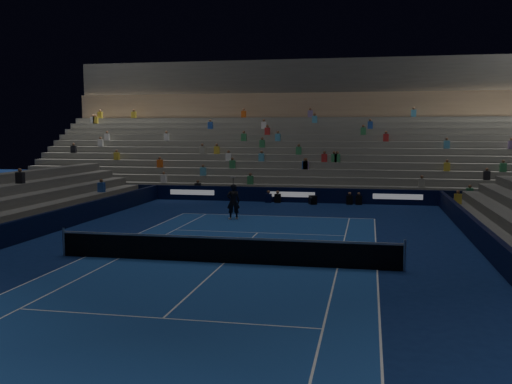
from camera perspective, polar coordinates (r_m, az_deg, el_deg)
The scene contains 8 objects.
ground at distance 21.29m, azimuth -3.15°, elevation -7.04°, with size 90.00×90.00×0.00m, color navy.
court_surface at distance 21.29m, azimuth -3.16°, elevation -7.03°, with size 10.97×23.77×0.01m, color navy.
sponsor_barrier_far at distance 39.16m, azimuth 3.55°, elevation -0.29°, with size 44.00×0.25×1.00m, color black.
sponsor_barrier_east at distance 21.04m, azimuth 23.54°, elevation -6.31°, with size 0.25×37.00×1.00m, color black.
grandstand_main at distance 48.28m, azimuth 5.06°, elevation 4.32°, with size 44.00×15.20×11.20m.
tennis_net at distance 21.18m, azimuth -3.16°, elevation -5.71°, with size 12.90×0.10×1.10m.
tennis_player at distance 31.49m, azimuth -2.26°, elevation -0.96°, with size 0.71×0.47×1.95m, color black.
broadcast_camera at distance 38.20m, azimuth 5.64°, elevation -0.77°, with size 0.61×0.96×0.58m.
Camera 1 is at (5.15, -20.08, 4.82)m, focal length 40.44 mm.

